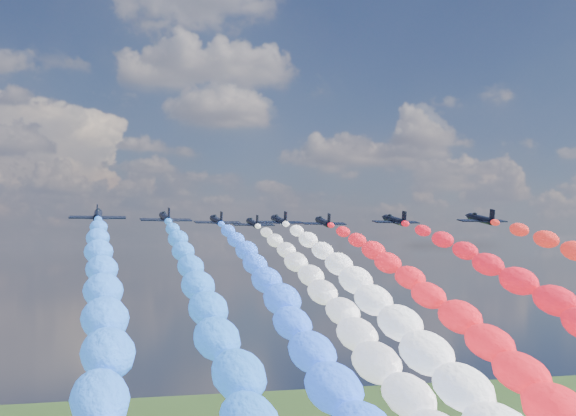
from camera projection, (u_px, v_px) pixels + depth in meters
name	position (u px, v px, depth m)	size (l,w,h in m)	color
jet_0	(98.00, 215.00, 113.89)	(8.43, 11.30, 2.49)	black
trail_0	(101.00, 359.00, 63.63)	(5.67, 98.82, 32.97)	blue
jet_1	(166.00, 218.00, 123.98)	(8.43, 11.30, 2.49)	black
trail_1	(215.00, 344.00, 73.73)	(5.67, 98.82, 32.97)	blue
jet_2	(217.00, 221.00, 137.34)	(8.43, 11.30, 2.49)	black
trail_2	(288.00, 329.00, 87.09)	(5.67, 98.82, 32.97)	#2961FF
jet_3	(279.00, 221.00, 137.20)	(8.43, 11.30, 2.49)	black
trail_3	(387.00, 329.00, 86.94)	(5.67, 98.82, 32.97)	white
jet_4	(253.00, 223.00, 152.35)	(8.43, 11.30, 2.49)	black
trail_4	(331.00, 317.00, 102.10)	(5.67, 98.82, 32.97)	white
jet_5	(323.00, 222.00, 145.10)	(8.43, 11.30, 2.49)	black
trail_5	(445.00, 322.00, 94.85)	(5.67, 98.82, 32.97)	red
jet_6	(395.00, 220.00, 135.51)	(8.43, 11.30, 2.49)	black
trail_6	(572.00, 331.00, 85.26)	(5.67, 98.82, 32.97)	red
jet_7	(481.00, 219.00, 129.04)	(8.43, 11.30, 2.49)	black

